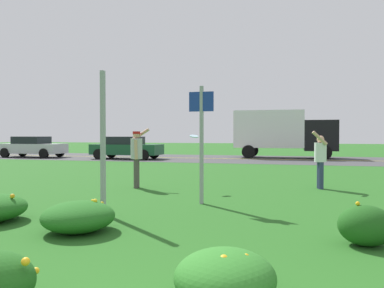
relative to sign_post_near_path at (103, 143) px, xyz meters
The scene contains 14 objects.
ground_plane 7.32m from the sign_post_near_path, 66.98° to the left, with size 120.00×120.00×0.00m, color #26601E.
highway_strip 18.57m from the sign_post_near_path, 81.28° to the left, with size 120.00×8.60×0.01m, color #424244.
highway_center_stripe 18.57m from the sign_post_near_path, 81.28° to the left, with size 120.00×0.16×0.00m, color yellow.
daylily_clump_mid_left 1.78m from the sign_post_near_path, 78.50° to the right, with size 1.15×1.19×0.51m.
daylily_clump_mid_center 4.65m from the sign_post_near_path, 47.93° to the right, with size 0.94×1.00×0.50m.
daylily_clump_mid_right 4.82m from the sign_post_near_path, 12.03° to the right, with size 0.76×0.67×0.61m.
sign_post_near_path is the anchor object (origin of this frame).
sign_post_by_roadside 2.29m from the sign_post_near_path, 46.53° to the left, with size 0.56×0.10×2.65m.
person_thrower_red_cap_gray_shirt 3.84m from the sign_post_near_path, 103.57° to the left, with size 0.53×0.56×1.76m.
person_catcher_white_shirt 6.54m from the sign_post_near_path, 48.92° to the left, with size 0.45×0.55×1.67m.
frisbee_pale_blue 3.86m from the sign_post_near_path, 77.53° to the left, with size 0.26×0.25×0.12m.
car_silver_leftmost 21.69m from the sign_post_near_path, 130.95° to the left, with size 4.50×2.00×1.45m.
car_dark_green_center_left 17.85m from the sign_post_near_path, 113.36° to the left, with size 4.50×2.00×1.45m.
box_truck_black 20.42m from the sign_post_near_path, 82.43° to the left, with size 6.70×2.46×3.20m.
Camera 1 is at (0.84, -1.74, 1.55)m, focal length 36.34 mm.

